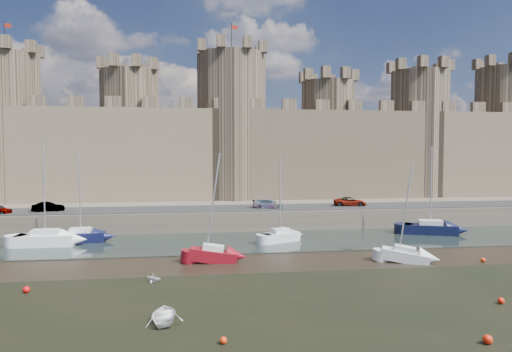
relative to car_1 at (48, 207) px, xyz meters
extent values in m
plane|color=black|center=(22.09, -33.73, -3.12)|extent=(160.00, 160.00, 0.00)
cube|color=black|center=(22.09, -9.73, -3.08)|extent=(160.00, 12.00, 0.08)
cube|color=#4C443A|center=(22.09, 26.27, -1.87)|extent=(160.00, 60.00, 2.50)
cube|color=black|center=(22.09, 0.27, -0.57)|extent=(160.00, 7.00, 0.10)
cube|color=#42382B|center=(22.09, 14.27, 6.38)|extent=(100.00, 9.00, 14.00)
cylinder|color=#42382B|center=(-9.91, 14.27, 10.38)|extent=(10.00, 10.00, 22.00)
cylinder|color=black|center=(-9.91, 14.27, 23.88)|extent=(0.10, 0.10, 5.00)
cube|color=maroon|center=(-9.41, 14.27, 25.68)|extent=(1.00, 0.03, 0.60)
cylinder|color=#42382B|center=(8.09, 14.27, 9.38)|extent=(9.00, 9.00, 20.00)
cylinder|color=#42382B|center=(24.09, 14.27, 10.88)|extent=(11.00, 11.00, 23.00)
cylinder|color=black|center=(24.09, 14.27, 24.88)|extent=(0.10, 0.10, 5.00)
cube|color=maroon|center=(24.59, 14.27, 26.68)|extent=(1.00, 0.03, 0.60)
cylinder|color=#42382B|center=(40.09, 14.27, 8.88)|extent=(9.00, 9.00, 19.00)
cylinder|color=#42382B|center=(56.09, 14.27, 9.88)|extent=(10.00, 10.00, 21.00)
cylinder|color=#42382B|center=(72.09, 14.27, 10.38)|extent=(10.00, 10.00, 22.00)
imported|color=gray|center=(0.00, 0.00, 0.00)|extent=(3.96, 2.08, 1.24)
imported|color=gray|center=(27.69, -0.44, 0.00)|extent=(4.53, 2.41, 1.25)
imported|color=gray|center=(39.13, 0.50, 0.00)|extent=(4.72, 2.72, 1.24)
cube|color=white|center=(2.40, -9.20, -2.44)|extent=(5.89, 2.39, 1.19)
cube|color=silver|center=(2.40, -9.20, -1.58)|extent=(2.63, 1.64, 0.54)
cylinder|color=silver|center=(2.40, -9.20, 3.03)|extent=(0.14, 0.14, 9.75)
cube|color=black|center=(5.62, -7.70, -2.50)|extent=(5.06, 2.19, 1.08)
cube|color=silver|center=(5.62, -7.70, -1.71)|extent=(2.28, 1.46, 0.49)
cylinder|color=silver|center=(5.62, -7.70, 2.48)|extent=(0.14, 0.14, 8.88)
cube|color=silver|center=(27.26, -10.47, -2.53)|extent=(4.64, 3.36, 1.02)
cube|color=silver|center=(27.26, -10.47, -1.79)|extent=(2.24, 1.88, 0.46)
cylinder|color=silver|center=(27.26, -10.47, 2.14)|extent=(0.14, 0.14, 8.33)
cube|color=black|center=(46.06, -8.27, -2.47)|extent=(6.46, 4.25, 1.15)
cube|color=silver|center=(46.06, -8.27, -1.63)|extent=(3.08, 2.45, 0.52)
cylinder|color=silver|center=(46.06, -8.27, 2.82)|extent=(0.14, 0.14, 9.42)
cube|color=maroon|center=(19.59, -18.42, -2.58)|extent=(4.34, 1.97, 1.08)
cube|color=silver|center=(19.59, -18.42, -1.80)|extent=(1.96, 1.29, 0.49)
cylinder|color=silver|center=(19.59, -18.42, 2.36)|extent=(0.14, 0.14, 8.81)
cube|color=silver|center=(36.76, -20.76, -2.64)|extent=(4.43, 3.16, 0.97)
cube|color=silver|center=(36.76, -20.76, -1.93)|extent=(2.14, 1.78, 0.44)
cylinder|color=silver|center=(36.76, -20.76, 1.82)|extent=(0.14, 0.14, 7.95)
imported|color=white|center=(16.08, -32.44, -2.81)|extent=(2.26, 3.08, 0.62)
imported|color=silver|center=(14.78, -24.14, -2.79)|extent=(1.58, 1.50, 0.66)
sphere|color=red|center=(6.13, -25.70, -2.87)|extent=(0.49, 0.49, 0.49)
sphere|color=red|center=(32.83, -38.06, -2.87)|extent=(0.50, 0.50, 0.50)
sphere|color=red|center=(43.63, -21.91, -2.90)|extent=(0.43, 0.43, 0.43)
sphere|color=#F3300A|center=(19.31, -36.15, -2.93)|extent=(0.38, 0.38, 0.38)
sphere|color=red|center=(37.71, -32.42, -2.91)|extent=(0.43, 0.43, 0.43)
camera|label=1|loc=(17.80, -59.24, 6.80)|focal=32.00mm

